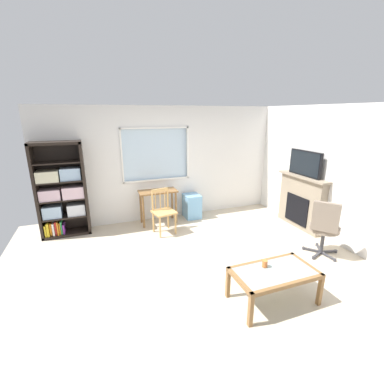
{
  "coord_description": "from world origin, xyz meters",
  "views": [
    {
      "loc": [
        -1.47,
        -3.42,
        2.35
      ],
      "look_at": [
        0.18,
        0.98,
        0.95
      ],
      "focal_mm": 24.79,
      "sensor_mm": 36.0,
      "label": 1
    }
  ],
  "objects_px": {
    "desk_under_window": "(158,197)",
    "plastic_drawer_unit": "(192,206)",
    "fireplace": "(301,202)",
    "office_chair": "(325,226)",
    "sippy_cup": "(265,264)",
    "bookshelf": "(61,193)",
    "coffee_table": "(274,275)",
    "tv": "(305,163)",
    "wooden_chair": "(163,211)"
  },
  "relations": [
    {
      "from": "office_chair",
      "to": "coffee_table",
      "type": "height_order",
      "value": "office_chair"
    },
    {
      "from": "plastic_drawer_unit",
      "to": "sippy_cup",
      "type": "bearing_deg",
      "value": -91.94
    },
    {
      "from": "desk_under_window",
      "to": "sippy_cup",
      "type": "bearing_deg",
      "value": -76.29
    },
    {
      "from": "wooden_chair",
      "to": "bookshelf",
      "type": "bearing_deg",
      "value": 161.38
    },
    {
      "from": "bookshelf",
      "to": "tv",
      "type": "height_order",
      "value": "bookshelf"
    },
    {
      "from": "bookshelf",
      "to": "desk_under_window",
      "type": "bearing_deg",
      "value": -3.35
    },
    {
      "from": "fireplace",
      "to": "tv",
      "type": "relative_size",
      "value": 1.51
    },
    {
      "from": "wooden_chair",
      "to": "fireplace",
      "type": "height_order",
      "value": "fireplace"
    },
    {
      "from": "bookshelf",
      "to": "plastic_drawer_unit",
      "type": "xyz_separation_m",
      "value": [
        2.68,
        -0.06,
        -0.59
      ]
    },
    {
      "from": "tv",
      "to": "coffee_table",
      "type": "height_order",
      "value": "tv"
    },
    {
      "from": "desk_under_window",
      "to": "fireplace",
      "type": "bearing_deg",
      "value": -24.2
    },
    {
      "from": "desk_under_window",
      "to": "plastic_drawer_unit",
      "type": "height_order",
      "value": "desk_under_window"
    },
    {
      "from": "bookshelf",
      "to": "wooden_chair",
      "type": "bearing_deg",
      "value": -18.62
    },
    {
      "from": "fireplace",
      "to": "coffee_table",
      "type": "height_order",
      "value": "fireplace"
    },
    {
      "from": "wooden_chair",
      "to": "office_chair",
      "type": "bearing_deg",
      "value": -39.19
    },
    {
      "from": "desk_under_window",
      "to": "plastic_drawer_unit",
      "type": "relative_size",
      "value": 1.48
    },
    {
      "from": "desk_under_window",
      "to": "coffee_table",
      "type": "distance_m",
      "value": 3.12
    },
    {
      "from": "fireplace",
      "to": "tv",
      "type": "height_order",
      "value": "tv"
    },
    {
      "from": "wooden_chair",
      "to": "plastic_drawer_unit",
      "type": "relative_size",
      "value": 1.64
    },
    {
      "from": "fireplace",
      "to": "office_chair",
      "type": "distance_m",
      "value": 1.24
    },
    {
      "from": "bookshelf",
      "to": "plastic_drawer_unit",
      "type": "distance_m",
      "value": 2.75
    },
    {
      "from": "fireplace",
      "to": "desk_under_window",
      "type": "bearing_deg",
      "value": 155.8
    },
    {
      "from": "wooden_chair",
      "to": "coffee_table",
      "type": "xyz_separation_m",
      "value": [
        0.79,
        -2.5,
        -0.09
      ]
    },
    {
      "from": "bookshelf",
      "to": "plastic_drawer_unit",
      "type": "height_order",
      "value": "bookshelf"
    },
    {
      "from": "plastic_drawer_unit",
      "to": "office_chair",
      "type": "relative_size",
      "value": 0.55
    },
    {
      "from": "coffee_table",
      "to": "sippy_cup",
      "type": "bearing_deg",
      "value": 117.3
    },
    {
      "from": "desk_under_window",
      "to": "plastic_drawer_unit",
      "type": "xyz_separation_m",
      "value": [
        0.81,
        0.05,
        -0.32
      ]
    },
    {
      "from": "office_chair",
      "to": "coffee_table",
      "type": "xyz_separation_m",
      "value": [
        -1.48,
        -0.65,
        -0.18
      ]
    },
    {
      "from": "office_chair",
      "to": "plastic_drawer_unit",
      "type": "bearing_deg",
      "value": 120.86
    },
    {
      "from": "desk_under_window",
      "to": "office_chair",
      "type": "height_order",
      "value": "office_chair"
    },
    {
      "from": "fireplace",
      "to": "office_chair",
      "type": "bearing_deg",
      "value": -114.88
    },
    {
      "from": "tv",
      "to": "office_chair",
      "type": "height_order",
      "value": "tv"
    },
    {
      "from": "tv",
      "to": "office_chair",
      "type": "distance_m",
      "value": 1.48
    },
    {
      "from": "plastic_drawer_unit",
      "to": "sippy_cup",
      "type": "xyz_separation_m",
      "value": [
        -0.1,
        -2.94,
        0.21
      ]
    },
    {
      "from": "wooden_chair",
      "to": "tv",
      "type": "xyz_separation_m",
      "value": [
        2.78,
        -0.73,
        0.91
      ]
    },
    {
      "from": "plastic_drawer_unit",
      "to": "sippy_cup",
      "type": "relative_size",
      "value": 6.11
    },
    {
      "from": "office_chair",
      "to": "sippy_cup",
      "type": "bearing_deg",
      "value": -161.15
    },
    {
      "from": "plastic_drawer_unit",
      "to": "tv",
      "type": "xyz_separation_m",
      "value": [
        1.95,
        -1.3,
        1.1
      ]
    },
    {
      "from": "desk_under_window",
      "to": "office_chair",
      "type": "relative_size",
      "value": 0.82
    },
    {
      "from": "tv",
      "to": "coffee_table",
      "type": "bearing_deg",
      "value": -138.19
    },
    {
      "from": "coffee_table",
      "to": "fireplace",
      "type": "bearing_deg",
      "value": 41.56
    },
    {
      "from": "bookshelf",
      "to": "coffee_table",
      "type": "distance_m",
      "value": 4.13
    },
    {
      "from": "sippy_cup",
      "to": "bookshelf",
      "type": "bearing_deg",
      "value": 130.67
    },
    {
      "from": "sippy_cup",
      "to": "office_chair",
      "type": "bearing_deg",
      "value": 18.85
    },
    {
      "from": "plastic_drawer_unit",
      "to": "coffee_table",
      "type": "distance_m",
      "value": 3.07
    },
    {
      "from": "plastic_drawer_unit",
      "to": "tv",
      "type": "height_order",
      "value": "tv"
    },
    {
      "from": "desk_under_window",
      "to": "wooden_chair",
      "type": "xyz_separation_m",
      "value": [
        -0.02,
        -0.51,
        -0.13
      ]
    },
    {
      "from": "desk_under_window",
      "to": "tv",
      "type": "distance_m",
      "value": 3.12
    },
    {
      "from": "desk_under_window",
      "to": "tv",
      "type": "relative_size",
      "value": 1.0
    },
    {
      "from": "sippy_cup",
      "to": "desk_under_window",
      "type": "bearing_deg",
      "value": 103.71
    }
  ]
}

